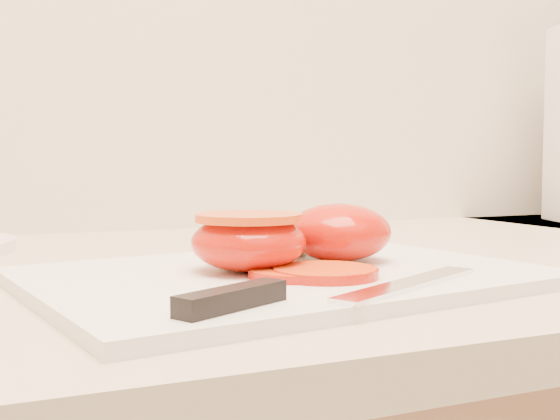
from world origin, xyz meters
name	(u,v)px	position (x,y,z in m)	size (l,w,h in m)	color
cutting_board	(285,277)	(-0.35, 1.55, 0.94)	(0.37, 0.27, 0.01)	silver
tomato_half_dome	(338,232)	(-0.29, 1.58, 0.96)	(0.09, 0.09, 0.05)	red
tomato_half_cut	(249,240)	(-0.38, 1.56, 0.96)	(0.09, 0.09, 0.04)	red
tomato_slice_0	(325,272)	(-0.34, 1.51, 0.94)	(0.07, 0.07, 0.01)	orange
tomato_slice_1	(295,273)	(-0.36, 1.52, 0.94)	(0.07, 0.07, 0.01)	orange
lettuce_leaf_0	(264,242)	(-0.33, 1.64, 0.95)	(0.10, 0.07, 0.02)	#69C233
knife	(309,292)	(-0.38, 1.44, 0.94)	(0.25, 0.09, 0.01)	silver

